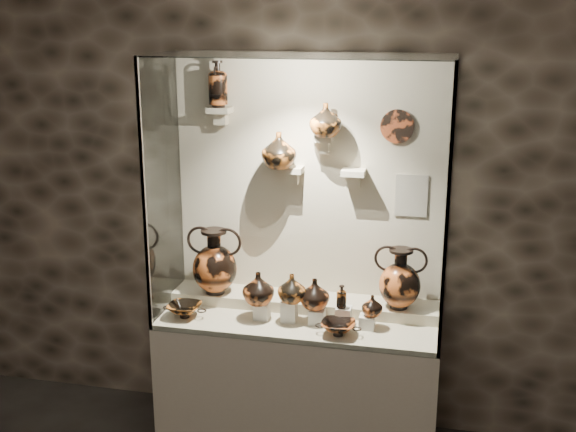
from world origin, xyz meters
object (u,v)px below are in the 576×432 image
object	(u,v)px
amphora_left	(215,261)
jug_b	(292,288)
jug_a	(258,288)
jug_c	(315,294)
lekythos_tall	(218,81)
amphora_right	(400,278)
kylix_left	(185,309)
kylix_right	(338,327)
jug_e	(372,306)
ovoid_vase_a	(279,150)
lekythos_small	(342,295)
ovoid_vase_b	(326,120)

from	to	relation	value
amphora_left	jug_b	world-z (taller)	amphora_left
jug_a	jug_c	distance (m)	0.34
lekythos_tall	jug_b	bearing A→B (deg)	-15.58
amphora_left	jug_c	distance (m)	0.70
jug_b	lekythos_tall	xyz separation A→B (m)	(-0.52, 0.29, 1.18)
jug_b	jug_a	bearing A→B (deg)	-161.05
amphora_right	kylix_left	distance (m)	1.32
jug_c	kylix_right	xyz separation A→B (m)	(0.17, -0.15, -0.13)
jug_b	kylix_right	size ratio (longest dim) A/B	0.69
jug_e	ovoid_vase_a	xyz separation A→B (m)	(-0.61, 0.23, 0.85)
jug_a	lekythos_small	distance (m)	0.50
jug_c	ovoid_vase_b	xyz separation A→B (m)	(0.01, 0.23, 1.00)
kylix_right	lekythos_tall	distance (m)	1.63
kylix_right	jug_a	bearing A→B (deg)	-172.15
jug_c	kylix_left	world-z (taller)	jug_c
amphora_right	ovoid_vase_a	bearing A→B (deg)	161.13
amphora_right	ovoid_vase_b	size ratio (longest dim) A/B	1.91
jug_a	jug_b	world-z (taller)	jug_b
lekythos_small	ovoid_vase_b	size ratio (longest dim) A/B	0.81
amphora_left	jug_b	xyz separation A→B (m)	(0.54, -0.19, -0.06)
jug_a	ovoid_vase_b	size ratio (longest dim) A/B	1.01
jug_a	ovoid_vase_b	world-z (taller)	ovoid_vase_b
ovoid_vase_b	jug_b	bearing A→B (deg)	-119.39
jug_c	kylix_left	xyz separation A→B (m)	(-0.79, -0.10, -0.13)
jug_c	kylix_left	size ratio (longest dim) A/B	0.72
amphora_left	jug_e	bearing A→B (deg)	-6.13
ovoid_vase_a	lekythos_small	bearing A→B (deg)	-8.12
lekythos_tall	ovoid_vase_b	xyz separation A→B (m)	(0.67, -0.03, -0.21)
jug_c	jug_a	bearing A→B (deg)	-153.31
lekythos_small	jug_a	bearing A→B (deg)	-158.07
kylix_left	kylix_right	world-z (taller)	kylix_left
jug_a	kylix_left	distance (m)	0.48
jug_c	lekythos_tall	distance (m)	1.40
ovoid_vase_a	ovoid_vase_b	distance (m)	0.34
lekythos_small	kylix_left	distance (m)	0.97
amphora_right	jug_c	world-z (taller)	amphora_right
ovoid_vase_a	jug_c	bearing A→B (deg)	-17.69
kylix_right	lekythos_tall	world-z (taller)	lekythos_tall
amphora_right	lekythos_tall	size ratio (longest dim) A/B	1.19
ovoid_vase_a	ovoid_vase_b	size ratio (longest dim) A/B	1.11
amphora_right	lekythos_tall	bearing A→B (deg)	160.29
amphora_right	jug_b	bearing A→B (deg)	-177.26
jug_c	ovoid_vase_b	world-z (taller)	ovoid_vase_b
jug_a	jug_c	bearing A→B (deg)	1.69
jug_b	lekythos_tall	distance (m)	1.32
jug_c	ovoid_vase_b	size ratio (longest dim) A/B	0.94
jug_e	kylix_left	world-z (taller)	jug_e
jug_a	lekythos_small	bearing A→B (deg)	-3.15
jug_b	ovoid_vase_b	distance (m)	1.01
lekythos_tall	ovoid_vase_a	size ratio (longest dim) A/B	1.44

